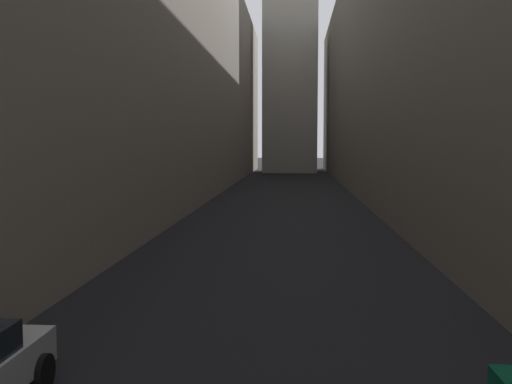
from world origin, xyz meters
TOP-DOWN VIEW (x-y plane):
  - ground_plane at (0.00, 48.00)m, footprint 264.00×264.00m
  - building_block_left at (-10.54, 50.00)m, footprint 10.08×108.00m
  - building_block_right at (13.09, 50.00)m, footprint 15.18×108.00m

SIDE VIEW (x-z plane):
  - ground_plane at x=0.00m, z-range 0.00..0.00m
  - building_block_right at x=13.09m, z-range 0.00..21.11m
  - building_block_left at x=-10.54m, z-range 0.00..21.69m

